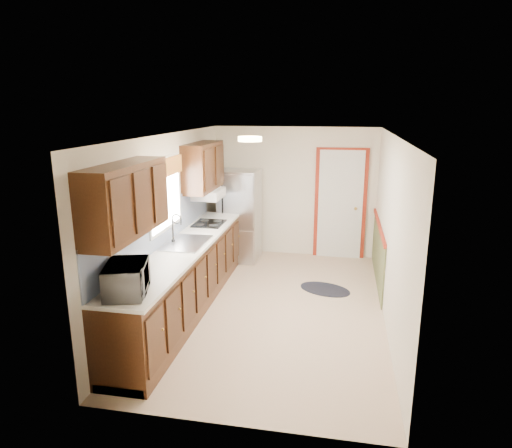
% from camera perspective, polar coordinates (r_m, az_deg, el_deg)
% --- Properties ---
extents(room_shell, '(3.20, 5.20, 2.52)m').
position_cam_1_polar(room_shell, '(6.14, 2.39, -0.19)').
color(room_shell, '#C6A88B').
rests_on(room_shell, ground).
extents(kitchen_run, '(0.63, 4.00, 2.20)m').
position_cam_1_polar(kitchen_run, '(6.28, -9.30, -3.76)').
color(kitchen_run, '#32190B').
rests_on(kitchen_run, ground).
extents(back_wall_trim, '(1.12, 2.30, 2.08)m').
position_cam_1_polar(back_wall_trim, '(8.31, 11.42, 1.23)').
color(back_wall_trim, maroon).
rests_on(back_wall_trim, ground).
extents(ceiling_fixture, '(0.30, 0.30, 0.06)m').
position_cam_1_polar(ceiling_fixture, '(5.81, -0.76, 10.58)').
color(ceiling_fixture, '#FFD88C').
rests_on(ceiling_fixture, room_shell).
extents(microwave, '(0.47, 0.64, 0.39)m').
position_cam_1_polar(microwave, '(4.72, -15.89, -6.21)').
color(microwave, white).
rests_on(microwave, kitchen_run).
extents(refrigerator, '(0.71, 0.71, 1.66)m').
position_cam_1_polar(refrigerator, '(8.31, -2.03, 1.08)').
color(refrigerator, '#B7B7BC').
rests_on(refrigerator, ground).
extents(rug, '(0.94, 0.79, 0.01)m').
position_cam_1_polar(rug, '(7.22, 8.61, -8.07)').
color(rug, black).
rests_on(rug, ground).
extents(cooktop, '(0.45, 0.54, 0.02)m').
position_cam_1_polar(cooktop, '(7.29, -5.91, 0.07)').
color(cooktop, black).
rests_on(cooktop, kitchen_run).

